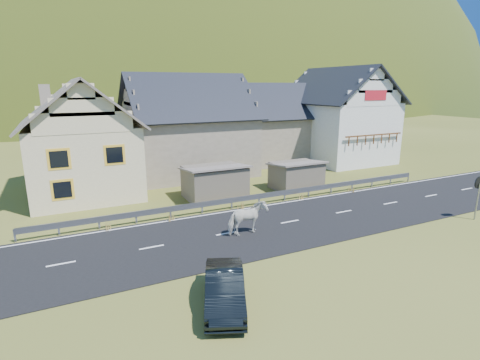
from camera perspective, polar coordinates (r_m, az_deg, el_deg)
ground at (r=21.92m, az=7.60°, el=-6.41°), size 160.00×160.00×0.00m
road at (r=21.91m, az=7.60°, el=-6.36°), size 60.00×7.00×0.04m
lane_markings at (r=21.90m, az=7.61°, el=-6.30°), size 60.00×6.60×0.01m
guardrail at (r=24.71m, az=2.93°, el=-2.53°), size 28.10×0.09×0.75m
shed_left at (r=26.19m, az=-3.88°, el=-0.36°), size 4.30×3.30×2.40m
shed_right at (r=28.81m, az=8.55°, el=0.65°), size 3.80×2.90×2.20m
house_cream at (r=29.22m, az=-23.08°, el=6.56°), size 7.80×9.80×8.30m
house_stone_a at (r=33.82m, az=-7.94°, el=8.91°), size 10.80×9.80×8.90m
house_stone_b at (r=39.86m, az=5.08°, el=9.20°), size 9.80×8.80×8.10m
house_white at (r=40.88m, az=14.67°, el=10.09°), size 8.80×10.80×9.70m
mountain at (r=199.61m, az=-21.18°, el=5.28°), size 440.00×280.00×260.00m
horse at (r=19.68m, az=1.14°, el=-5.86°), size 1.14×2.17×1.76m
car at (r=13.88m, az=-2.36°, el=-16.21°), size 2.75×4.13×1.29m
traffic_mirror at (r=25.65m, az=32.52°, el=-1.05°), size 0.72×0.21×2.60m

